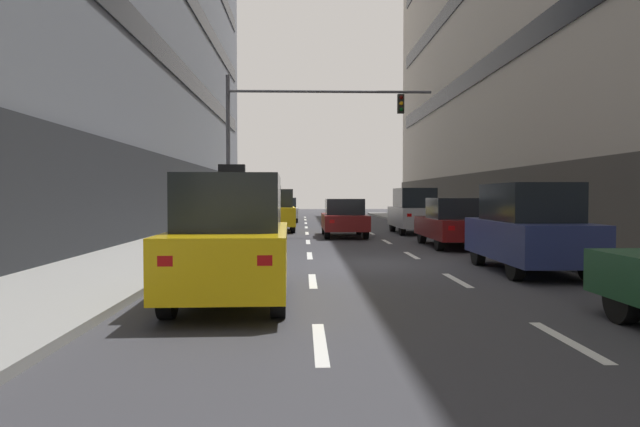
{
  "coord_description": "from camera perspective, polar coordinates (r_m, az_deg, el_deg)",
  "views": [
    {
      "loc": [
        -1.76,
        -14.83,
        1.81
      ],
      "look_at": [
        -0.97,
        10.22,
        1.01
      ],
      "focal_mm": 31.51,
      "sensor_mm": 36.0,
      "label": 1
    }
  ],
  "objects": [
    {
      "name": "lane_stripe_l2_s7",
      "position": [
        32.06,
        4.12,
        -1.4
      ],
      "size": [
        0.16,
        2.0,
        0.01
      ],
      "primitive_type": "cube",
      "color": "silver",
      "rests_on": "ground"
    },
    {
      "name": "car_parked_1",
      "position": [
        14.14,
        20.39,
        -1.39
      ],
      "size": [
        1.88,
        4.36,
        2.1
      ],
      "color": "black",
      "rests_on": "ground"
    },
    {
      "name": "lane_stripe_l1_s7",
      "position": [
        31.89,
        -1.4,
        -1.41
      ],
      "size": [
        0.16,
        2.0,
        0.01
      ],
      "primitive_type": "cube",
      "color": "silver",
      "rests_on": "ground"
    },
    {
      "name": "lane_stripe_l1_s9",
      "position": [
        41.87,
        -1.5,
        -0.64
      ],
      "size": [
        0.16,
        2.0,
        0.01
      ],
      "primitive_type": "cube",
      "color": "silver",
      "rests_on": "ground"
    },
    {
      "name": "lane_stripe_l1_s3",
      "position": [
        11.97,
        -0.76,
        -6.85
      ],
      "size": [
        0.16,
        2.0,
        0.01
      ],
      "primitive_type": "cube",
      "color": "silver",
      "rests_on": "ground"
    },
    {
      "name": "taxi_driving_1",
      "position": [
        28.46,
        -4.43,
        0.31
      ],
      "size": [
        2.01,
        4.46,
        2.3
      ],
      "color": "black",
      "rests_on": "ground"
    },
    {
      "name": "lane_stripe_l2_s6",
      "position": [
        27.1,
        5.21,
        -2.0
      ],
      "size": [
        0.16,
        2.0,
        0.01
      ],
      "primitive_type": "cube",
      "color": "silver",
      "rests_on": "ground"
    },
    {
      "name": "lane_stripe_l2_s10",
      "position": [
        46.98,
        2.24,
        -0.37
      ],
      "size": [
        0.16,
        2.0,
        0.01
      ],
      "primitive_type": "cube",
      "color": "silver",
      "rests_on": "ground"
    },
    {
      "name": "lane_stripe_l2_s8",
      "position": [
        37.03,
        3.33,
        -0.96
      ],
      "size": [
        0.16,
        2.0,
        0.01
      ],
      "primitive_type": "cube",
      "color": "silver",
      "rests_on": "ground"
    },
    {
      "name": "lane_stripe_l1_s10",
      "position": [
        46.87,
        -1.53,
        -0.37
      ],
      "size": [
        0.16,
        2.0,
        0.01
      ],
      "primitive_type": "cube",
      "color": "silver",
      "rests_on": "ground"
    },
    {
      "name": "lane_stripe_l1_s2",
      "position": [
        7.07,
        -0.01,
        -12.98
      ],
      "size": [
        0.16,
        2.0,
        0.01
      ],
      "primitive_type": "cube",
      "color": "silver",
      "rests_on": "ground"
    },
    {
      "name": "traffic_signal_0",
      "position": [
        25.08,
        -3.26,
        8.78
      ],
      "size": [
        9.08,
        0.35,
        6.96
      ],
      "color": "#4C4C51",
      "rests_on": "sidewalk_left"
    },
    {
      "name": "lane_stripe_l2_s4",
      "position": [
        17.25,
        9.28,
        -4.2
      ],
      "size": [
        0.16,
        2.0,
        0.01
      ],
      "primitive_type": "cube",
      "color": "silver",
      "rests_on": "ground"
    },
    {
      "name": "lane_stripe_l1_s6",
      "position": [
        26.9,
        -1.33,
        -2.02
      ],
      "size": [
        0.16,
        2.0,
        0.01
      ],
      "primitive_type": "cube",
      "color": "silver",
      "rests_on": "ground"
    },
    {
      "name": "car_parked_3",
      "position": [
        27.19,
        9.53,
        0.26
      ],
      "size": [
        1.87,
        4.47,
        2.16
      ],
      "color": "black",
      "rests_on": "ground"
    },
    {
      "name": "car_driving_0",
      "position": [
        38.28,
        -3.68,
        0.35
      ],
      "size": [
        2.0,
        4.5,
        1.66
      ],
      "color": "black",
      "rests_on": "ground"
    },
    {
      "name": "car_parked_2",
      "position": [
        20.29,
        13.47,
        -0.93
      ],
      "size": [
        1.96,
        4.62,
        1.73
      ],
      "color": "black",
      "rests_on": "ground"
    },
    {
      "name": "sidewalk_left",
      "position": [
        15.63,
        -18.95,
        -4.66
      ],
      "size": [
        3.45,
        80.0,
        0.14
      ],
      "primitive_type": "cube",
      "color": "gray",
      "rests_on": "ground"
    },
    {
      "name": "lane_stripe_l1_s8",
      "position": [
        36.88,
        -1.46,
        -0.97
      ],
      "size": [
        0.16,
        2.0,
        0.01
      ],
      "primitive_type": "cube",
      "color": "silver",
      "rests_on": "ground"
    },
    {
      "name": "lane_stripe_l2_s5",
      "position": [
        22.16,
        6.79,
        -2.86
      ],
      "size": [
        0.16,
        2.0,
        0.01
      ],
      "primitive_type": "cube",
      "color": "silver",
      "rests_on": "ground"
    },
    {
      "name": "lane_stripe_l1_s4",
      "position": [
        16.93,
        -1.06,
        -4.29
      ],
      "size": [
        0.16,
        2.0,
        0.01
      ],
      "primitive_type": "cube",
      "color": "silver",
      "rests_on": "ground"
    },
    {
      "name": "taxi_driving_2",
      "position": [
        9.74,
        -8.91,
        -2.52
      ],
      "size": [
        1.97,
        4.51,
        2.34
      ],
      "color": "black",
      "rests_on": "ground"
    },
    {
      "name": "taxi_driving_3",
      "position": [
        43.73,
        -3.55,
        0.47
      ],
      "size": [
        1.79,
        4.19,
        1.73
      ],
      "color": "black",
      "rests_on": "ground"
    },
    {
      "name": "lane_stripe_l2_s3",
      "position": [
        12.42,
        13.73,
        -6.59
      ],
      "size": [
        0.16,
        2.0,
        0.01
      ],
      "primitive_type": "cube",
      "color": "silver",
      "rests_on": "ground"
    },
    {
      "name": "car_driving_4",
      "position": [
        24.73,
        2.46,
        -0.46
      ],
      "size": [
        1.87,
        4.45,
        1.67
      ],
      "color": "black",
      "rests_on": "ground"
    },
    {
      "name": "ground_plane",
      "position": [
        15.05,
        4.95,
        -5.09
      ],
      "size": [
        120.0,
        120.0,
        0.0
      ],
      "primitive_type": "plane",
      "color": "#38383D"
    },
    {
      "name": "lane_stripe_l2_s2",
      "position": [
        7.8,
        23.82,
        -11.73
      ],
      "size": [
        0.16,
        2.0,
        0.01
      ],
      "primitive_type": "cube",
      "color": "silver",
      "rests_on": "ground"
    },
    {
      "name": "lane_stripe_l1_s5",
      "position": [
        21.91,
        -1.23,
        -2.9
      ],
      "size": [
        0.16,
        2.0,
        0.01
      ],
      "primitive_type": "cube",
      "color": "silver",
      "rests_on": "ground"
    },
    {
      "name": "lane_stripe_l2_s9",
      "position": [
        42.0,
        2.72,
        -0.63
      ],
      "size": [
        0.16,
        2.0,
        0.01
      ],
      "primitive_type": "cube",
      "color": "silver",
      "rests_on": "ground"
    },
    {
      "name": "sidewalk_right",
      "position": [
        17.0,
        26.8,
        -4.25
      ],
      "size": [
        3.45,
        80.0,
        0.14
      ],
      "primitive_type": "cube",
      "color": "gray",
      "rests_on": "ground"
    }
  ]
}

